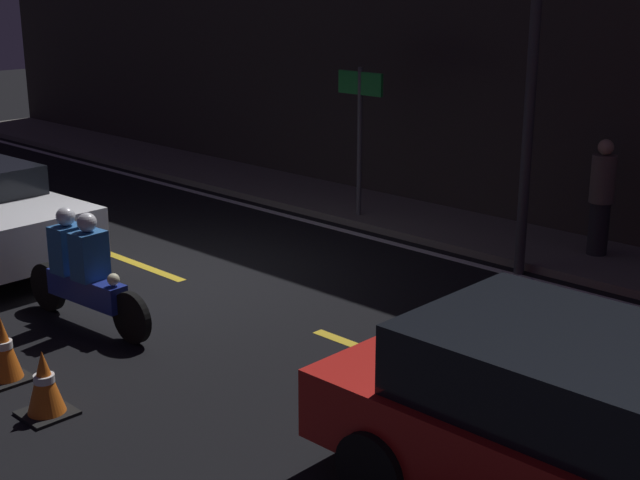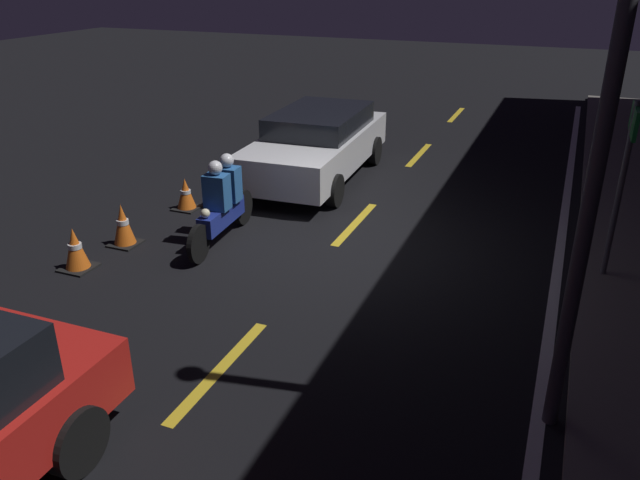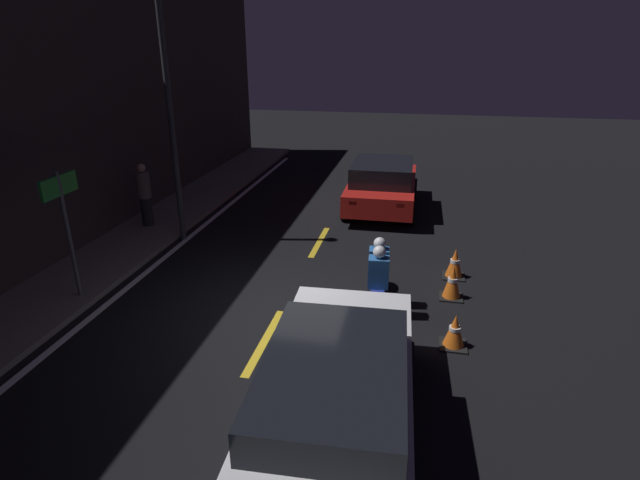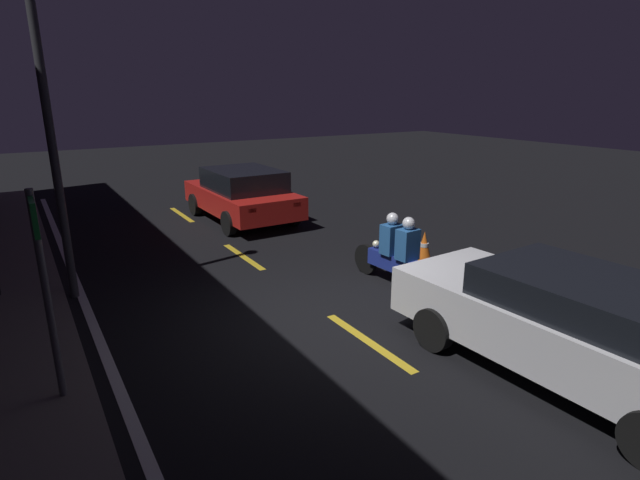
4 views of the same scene
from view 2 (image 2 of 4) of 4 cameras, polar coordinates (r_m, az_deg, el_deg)
The scene contains 13 objects.
ground_plane at distance 9.78m, azimuth 1.31°, elevation -0.58°, with size 56.00×56.00×0.00m, color black.
lane_dash_a at distance 19.03m, azimuth 12.34°, elevation 11.12°, with size 2.00×0.14×0.01m.
lane_dash_b at distance 14.74m, azimuth 9.04°, elevation 7.70°, with size 2.00×0.14×0.01m.
lane_dash_c at distance 10.64m, azimuth 3.24°, elevation 1.51°, with size 2.00×0.14×0.01m.
lane_dash_d at distance 7.04m, azimuth -9.12°, elevation -11.58°, with size 2.00×0.14×0.01m.
lane_solid_kerb at distance 9.26m, azimuth 20.75°, elevation -3.71°, with size 25.20×0.14×0.01m.
sedan_white at distance 12.74m, azimuth -0.25°, elevation 8.88°, with size 4.56×2.04×1.37m.
motorcycle at distance 9.88m, azimuth -8.91°, elevation 3.41°, with size 2.17×0.41×1.36m.
traffic_cone_near at distance 11.44m, azimuth -12.17°, elevation 4.11°, with size 0.44×0.44×0.57m.
traffic_cone_mid at distance 10.18m, azimuth -17.56°, elevation 1.30°, with size 0.44×0.44×0.67m.
traffic_cone_far at distance 9.60m, azimuth -21.46°, elevation -0.79°, with size 0.45×0.45×0.63m.
shop_sign at distance 8.98m, azimuth 26.26°, elevation 6.92°, with size 0.90×0.08×2.40m.
street_lamp at distance 5.37m, azimuth 25.20°, elevation 12.93°, with size 0.28×0.28×5.76m.
Camera 2 is at (8.32, 3.14, 4.06)m, focal length 35.00 mm.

